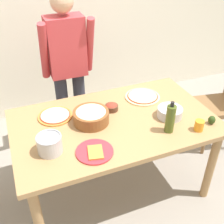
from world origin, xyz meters
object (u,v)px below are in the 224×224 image
(person_cook, at_px, (68,66))
(cup_orange, at_px, (199,125))
(steel_pot, at_px, (50,144))
(mixing_bowl_steel, at_px, (170,112))
(pizza_cooked_on_tray, at_px, (55,116))
(plate_with_slice, at_px, (95,152))
(popcorn_bowl, at_px, (91,116))
(avocado, at_px, (212,120))
(pizza_raw_on_board, at_px, (143,97))
(small_sauce_bowl, at_px, (112,107))
(olive_oil_bottle, at_px, (170,119))
(dining_table, at_px, (114,130))

(person_cook, relative_size, cup_orange, 19.06)
(steel_pot, bearing_deg, cup_orange, -9.37)
(person_cook, xyz_separation_m, mixing_bowl_steel, (0.60, -0.87, -0.14))
(pizza_cooked_on_tray, bearing_deg, plate_with_slice, -73.05)
(popcorn_bowl, distance_m, steel_pot, 0.43)
(plate_with_slice, bearing_deg, mixing_bowl_steel, 14.56)
(avocado, bearing_deg, cup_orange, -167.71)
(popcorn_bowl, height_order, mixing_bowl_steel, popcorn_bowl)
(pizza_raw_on_board, bearing_deg, plate_with_slice, -140.14)
(small_sauce_bowl, xyz_separation_m, olive_oil_bottle, (0.29, -0.42, 0.08))
(person_cook, distance_m, cup_orange, 1.32)
(steel_pot, bearing_deg, olive_oil_bottle, -6.85)
(pizza_raw_on_board, bearing_deg, popcorn_bowl, -161.16)
(olive_oil_bottle, distance_m, cup_orange, 0.24)
(dining_table, relative_size, small_sauce_bowl, 14.55)
(pizza_cooked_on_tray, relative_size, avocado, 3.96)
(pizza_cooked_on_tray, height_order, plate_with_slice, plate_with_slice)
(pizza_raw_on_board, xyz_separation_m, mixing_bowl_steel, (0.07, -0.35, 0.03))
(person_cook, distance_m, olive_oil_bottle, 1.15)
(popcorn_bowl, relative_size, mixing_bowl_steel, 1.40)
(dining_table, distance_m, cup_orange, 0.66)
(pizza_raw_on_board, distance_m, pizza_cooked_on_tray, 0.79)
(steel_pot, bearing_deg, mixing_bowl_steel, 3.27)
(plate_with_slice, bearing_deg, pizza_cooked_on_tray, 106.95)
(pizza_cooked_on_tray, relative_size, cup_orange, 3.26)
(dining_table, height_order, cup_orange, cup_orange)
(pizza_cooked_on_tray, relative_size, small_sauce_bowl, 2.52)
(person_cook, relative_size, avocado, 23.14)
(dining_table, relative_size, olive_oil_bottle, 6.25)
(mixing_bowl_steel, relative_size, small_sauce_bowl, 1.82)
(olive_oil_bottle, relative_size, cup_orange, 3.01)
(plate_with_slice, distance_m, cup_orange, 0.81)
(small_sauce_bowl, distance_m, cup_orange, 0.71)
(dining_table, height_order, pizza_cooked_on_tray, pizza_cooked_on_tray)
(cup_orange, distance_m, avocado, 0.15)
(mixing_bowl_steel, height_order, small_sauce_bowl, mixing_bowl_steel)
(popcorn_bowl, relative_size, cup_orange, 3.29)
(popcorn_bowl, height_order, small_sauce_bowl, popcorn_bowl)
(popcorn_bowl, bearing_deg, avocado, -22.99)
(pizza_cooked_on_tray, xyz_separation_m, plate_with_slice, (0.16, -0.52, -0.00))
(dining_table, bearing_deg, person_cook, 102.52)
(steel_pot, height_order, cup_orange, steel_pot)
(steel_pot, height_order, avocado, steel_pot)
(cup_orange, bearing_deg, mixing_bowl_steel, 115.13)
(pizza_raw_on_board, xyz_separation_m, olive_oil_bottle, (-0.04, -0.51, 0.10))
(dining_table, height_order, steel_pot, steel_pot)
(pizza_cooked_on_tray, distance_m, mixing_bowl_steel, 0.92)
(pizza_raw_on_board, xyz_separation_m, cup_orange, (0.18, -0.58, 0.03))
(steel_pot, bearing_deg, popcorn_bowl, 30.77)
(small_sauce_bowl, relative_size, avocado, 1.57)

